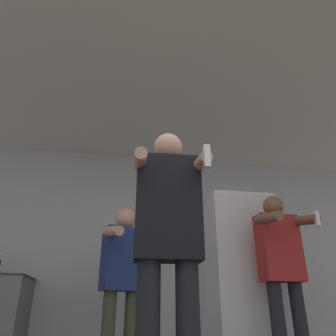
# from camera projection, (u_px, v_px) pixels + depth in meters

# --- Properties ---
(wall_back) EXTENTS (7.00, 0.06, 2.55)m
(wall_back) POSITION_uv_depth(u_px,v_px,m) (151.00, 253.00, 3.99)
(wall_back) COLOR #B2B7BC
(wall_back) RESTS_ON ground_plane
(ceiling_slab) EXTENTS (7.00, 3.21, 0.05)m
(ceiling_slab) POSITION_uv_depth(u_px,v_px,m) (170.00, 98.00, 3.28)
(ceiling_slab) COLOR silver
(ceiling_slab) RESTS_ON wall_back
(refrigerator) EXTENTS (0.74, 0.66, 1.90)m
(refrigerator) POSITION_uv_depth(u_px,v_px,m) (243.00, 280.00, 3.70)
(refrigerator) COLOR white
(refrigerator) RESTS_ON ground_plane
(person_woman_foreground) EXTENTS (0.47, 0.43, 1.72)m
(person_woman_foreground) POSITION_uv_depth(u_px,v_px,m) (168.00, 243.00, 1.95)
(person_woman_foreground) COLOR black
(person_woman_foreground) RESTS_ON ground_plane
(person_man_side) EXTENTS (0.53, 0.54, 1.75)m
(person_man_side) POSITION_uv_depth(u_px,v_px,m) (282.00, 265.00, 3.22)
(person_man_side) COLOR black
(person_man_side) RESTS_ON ground_plane
(person_spectator_back) EXTENTS (0.56, 0.56, 1.60)m
(person_spectator_back) POSITION_uv_depth(u_px,v_px,m) (123.00, 273.00, 3.13)
(person_spectator_back) COLOR #38422D
(person_spectator_back) RESTS_ON ground_plane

